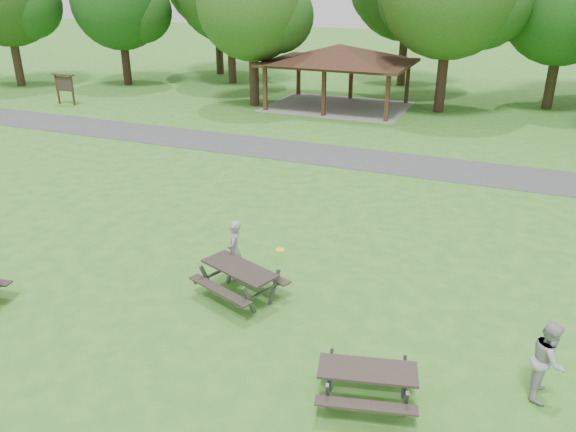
# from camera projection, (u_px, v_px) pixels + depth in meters

# --- Properties ---
(ground) EXTENTS (160.00, 160.00, 0.00)m
(ground) POSITION_uv_depth(u_px,v_px,m) (183.00, 322.00, 13.12)
(ground) COLOR #357521
(ground) RESTS_ON ground
(asphalt_path) EXTENTS (120.00, 3.20, 0.02)m
(asphalt_path) POSITION_uv_depth(u_px,v_px,m) (354.00, 158.00, 25.00)
(asphalt_path) COLOR #404042
(asphalt_path) RESTS_ON ground
(pavilion) EXTENTS (8.60, 7.01, 3.76)m
(pavilion) POSITION_uv_depth(u_px,v_px,m) (339.00, 56.00, 33.70)
(pavilion) COLOR #3E2716
(pavilion) RESTS_ON ground
(notice_board) EXTENTS (1.60, 0.30, 1.88)m
(notice_board) POSITION_uv_depth(u_px,v_px,m) (64.00, 84.00, 34.96)
(notice_board) COLOR #392314
(notice_board) RESTS_ON ground
(tree_row_b) EXTENTS (7.14, 6.80, 9.28)m
(tree_row_b) POSITION_uv_depth(u_px,v_px,m) (121.00, 4.00, 39.97)
(tree_row_b) COLOR black
(tree_row_b) RESTS_ON ground
(tree_row_d) EXTENTS (6.93, 6.60, 9.27)m
(tree_row_d) POSITION_uv_depth(u_px,v_px,m) (254.00, 8.00, 33.13)
(tree_row_d) COLOR #301E15
(tree_row_d) RESTS_ON ground
(tree_row_f) EXTENTS (7.35, 7.00, 9.55)m
(tree_row_f) POSITION_uv_depth(u_px,v_px,m) (566.00, 7.00, 32.17)
(tree_row_f) COLOR black
(tree_row_f) RESTS_ON ground
(picnic_table_middle) EXTENTS (2.46, 2.22, 0.88)m
(picnic_table_middle) POSITION_uv_depth(u_px,v_px,m) (240.00, 275.00, 13.91)
(picnic_table_middle) COLOR black
(picnic_table_middle) RESTS_ON ground
(picnic_table_far) EXTENTS (2.13, 1.87, 0.79)m
(picnic_table_far) POSITION_uv_depth(u_px,v_px,m) (367.00, 377.00, 10.44)
(picnic_table_far) COLOR #2D2420
(picnic_table_far) RESTS_ON ground
(frisbee_in_flight) EXTENTS (0.30, 0.30, 0.02)m
(frisbee_in_flight) POSITION_uv_depth(u_px,v_px,m) (280.00, 250.00, 13.76)
(frisbee_in_flight) COLOR yellow
(frisbee_in_flight) RESTS_ON ground
(frisbee_thrower) EXTENTS (0.56, 0.70, 1.65)m
(frisbee_thrower) POSITION_uv_depth(u_px,v_px,m) (234.00, 250.00, 14.75)
(frisbee_thrower) COLOR gray
(frisbee_thrower) RESTS_ON ground
(frisbee_catcher) EXTENTS (0.66, 0.82, 1.63)m
(frisbee_catcher) POSITION_uv_depth(u_px,v_px,m) (548.00, 360.00, 10.54)
(frisbee_catcher) COLOR #AAAAAD
(frisbee_catcher) RESTS_ON ground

